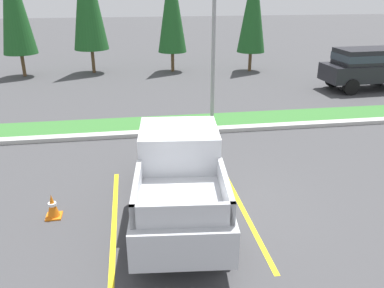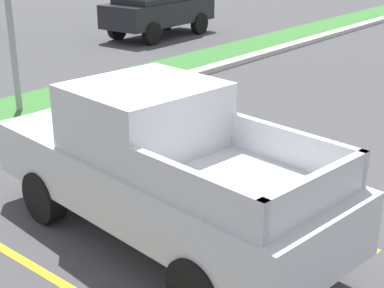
% 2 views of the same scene
% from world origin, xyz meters
% --- Properties ---
extents(ground_plane, '(120.00, 120.00, 0.00)m').
position_xyz_m(ground_plane, '(0.00, 0.00, 0.00)').
color(ground_plane, '#424244').
extents(parking_line_near, '(0.12, 4.80, 0.01)m').
position_xyz_m(parking_line_near, '(-2.08, -0.43, 0.00)').
color(parking_line_near, yellow).
rests_on(parking_line_near, ground).
extents(parking_line_far, '(0.12, 4.80, 0.01)m').
position_xyz_m(parking_line_far, '(1.02, -0.43, 0.00)').
color(parking_line_far, yellow).
rests_on(parking_line_far, ground).
extents(curb_strip, '(56.00, 0.40, 0.15)m').
position_xyz_m(curb_strip, '(0.00, 5.00, 0.07)').
color(curb_strip, '#B2B2AD').
rests_on(curb_strip, ground).
extents(grass_median, '(56.00, 1.80, 0.06)m').
position_xyz_m(grass_median, '(0.00, 6.10, 0.03)').
color(grass_median, '#387533').
rests_on(grass_median, ground).
extents(pickup_truck_main, '(2.40, 5.39, 2.10)m').
position_xyz_m(pickup_truck_main, '(-0.53, -0.38, 1.04)').
color(pickup_truck_main, black).
rests_on(pickup_truck_main, ground).
extents(suv_distant, '(4.68, 2.12, 2.10)m').
position_xyz_m(suv_distant, '(10.47, 9.96, 1.24)').
color(suv_distant, black).
rests_on(suv_distant, ground).
extents(street_light, '(0.24, 1.49, 6.33)m').
position_xyz_m(street_light, '(1.54, 5.73, 3.71)').
color(street_light, gray).
rests_on(street_light, ground).
extents(cypress_tree_center, '(1.75, 1.75, 6.71)m').
position_xyz_m(cypress_tree_center, '(1.12, 16.05, 3.95)').
color(cypress_tree_center, brown).
rests_on(cypress_tree_center, ground).
extents(cypress_tree_right_inner, '(1.71, 1.71, 6.59)m').
position_xyz_m(cypress_tree_right_inner, '(5.92, 15.42, 3.88)').
color(cypress_tree_right_inner, brown).
rests_on(cypress_tree_right_inner, ground).
extents(traffic_cone, '(0.36, 0.36, 0.60)m').
position_xyz_m(traffic_cone, '(-3.50, -0.07, 0.29)').
color(traffic_cone, orange).
rests_on(traffic_cone, ground).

